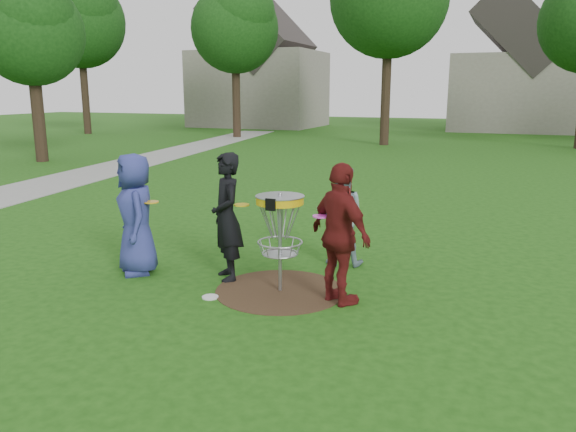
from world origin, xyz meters
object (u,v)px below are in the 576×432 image
(player_blue, at_px, (136,214))
(player_grey, at_px, (340,215))
(player_maroon, at_px, (341,235))
(disc_golf_basket, at_px, (280,219))
(player_black, at_px, (227,217))

(player_blue, distance_m, player_grey, 3.12)
(player_blue, bearing_deg, player_maroon, 44.33)
(player_maroon, relative_size, disc_golf_basket, 1.33)
(disc_golf_basket, bearing_deg, player_blue, -179.23)
(player_blue, height_order, player_grey, player_blue)
(player_black, relative_size, player_grey, 1.17)
(player_black, xyz_separation_m, disc_golf_basket, (0.91, -0.21, 0.09))
(player_blue, distance_m, player_maroon, 3.20)
(player_maroon, bearing_deg, player_blue, 33.83)
(player_grey, relative_size, disc_golf_basket, 1.15)
(player_black, height_order, player_grey, player_black)
(player_grey, relative_size, player_maroon, 0.86)
(player_black, relative_size, disc_golf_basket, 1.35)
(player_grey, bearing_deg, player_blue, 19.26)
(player_maroon, bearing_deg, disc_golf_basket, 27.00)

